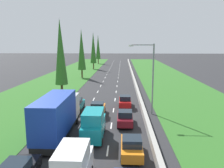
{
  "coord_description": "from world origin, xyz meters",
  "views": [
    {
      "loc": [
        2.99,
        -3.09,
        9.0
      ],
      "look_at": [
        0.7,
        44.49,
        0.54
      ],
      "focal_mm": 36.55,
      "sensor_mm": 36.0,
      "label": 1
    }
  ],
  "objects": [
    {
      "name": "teal_van_centre_lane",
      "position": [
        0.23,
        17.51,
        1.4
      ],
      "size": [
        1.96,
        4.9,
        2.82
      ],
      "color": "teal",
      "rests_on": "ground"
    },
    {
      "name": "ground_plane",
      "position": [
        0.0,
        60.0,
        0.0
      ],
      "size": [
        300.0,
        300.0,
        0.0
      ],
      "primitive_type": "plane",
      "color": "#28282B",
      "rests_on": "ground"
    },
    {
      "name": "orange_hatchback_right_lane",
      "position": [
        3.74,
        14.1,
        0.84
      ],
      "size": [
        1.74,
        3.9,
        1.72
      ],
      "color": "orange",
      "rests_on": "ground"
    },
    {
      "name": "blue_box_truck_left_lane",
      "position": [
        -3.27,
        17.78,
        2.18
      ],
      "size": [
        2.46,
        9.4,
        4.18
      ],
      "color": "black",
      "rests_on": "ground"
    },
    {
      "name": "teal_sedan_left_lane",
      "position": [
        -3.37,
        26.65,
        0.81
      ],
      "size": [
        1.82,
        4.5,
        1.64
      ],
      "color": "teal",
      "rests_on": "ground"
    },
    {
      "name": "grass_verge_right",
      "position": [
        14.35,
        60.0,
        0.02
      ],
      "size": [
        14.0,
        140.0,
        0.04
      ],
      "primitive_type": "cube",
      "color": "#2D6623",
      "rests_on": "ground"
    },
    {
      "name": "poplar_tree_third",
      "position": [
        -7.87,
        56.65,
        7.43
      ],
      "size": [
        2.12,
        2.12,
        12.75
      ],
      "color": "#4C3823",
      "rests_on": "ground"
    },
    {
      "name": "white_van_centre_lane",
      "position": [
        -0.05,
        9.76,
        1.4
      ],
      "size": [
        1.96,
        4.9,
        2.82
      ],
      "color": "white",
      "rests_on": "ground"
    },
    {
      "name": "poplar_tree_second",
      "position": [
        -7.4,
        34.59,
        7.63
      ],
      "size": [
        2.13,
        2.13,
        13.15
      ],
      "color": "#4C3823",
      "rests_on": "ground"
    },
    {
      "name": "orange_hatchback_centre_lane",
      "position": [
        -0.17,
        24.69,
        0.84
      ],
      "size": [
        1.74,
        3.9,
        1.72
      ],
      "color": "orange",
      "rests_on": "ground"
    },
    {
      "name": "median_barrier",
      "position": [
        5.7,
        60.0,
        0.42
      ],
      "size": [
        0.44,
        120.0,
        0.85
      ],
      "primitive_type": "cube",
      "color": "#9E9B93",
      "rests_on": "ground"
    },
    {
      "name": "poplar_tree_fourth",
      "position": [
        -7.49,
        77.6,
        7.55
      ],
      "size": [
        2.13,
        2.13,
        13.0
      ],
      "color": "#4C3823",
      "rests_on": "ground"
    },
    {
      "name": "maroon_hatchback_right_lane",
      "position": [
        3.27,
        21.32,
        0.84
      ],
      "size": [
        1.74,
        3.9,
        1.72
      ],
      "color": "maroon",
      "rests_on": "ground"
    },
    {
      "name": "poplar_tree_fifth",
      "position": [
        -8.17,
        99.67,
        7.47
      ],
      "size": [
        2.12,
        2.12,
        12.84
      ],
      "color": "#4C3823",
      "rests_on": "ground"
    },
    {
      "name": "lane_markings",
      "position": [
        0.0,
        60.0,
        0.01
      ],
      "size": [
        3.64,
        116.0,
        0.01
      ],
      "color": "white",
      "rests_on": "ground"
    },
    {
      "name": "red_hatchback_right_lane",
      "position": [
        3.33,
        28.69,
        0.84
      ],
      "size": [
        1.74,
        3.9,
        1.72
      ],
      "color": "red",
      "rests_on": "ground"
    },
    {
      "name": "grass_verge_left",
      "position": [
        -12.65,
        60.0,
        0.02
      ],
      "size": [
        14.0,
        140.0,
        0.04
      ],
      "primitive_type": "cube",
      "color": "#2D6623",
      "rests_on": "ground"
    },
    {
      "name": "street_light_mast",
      "position": [
        6.44,
        25.56,
        5.23
      ],
      "size": [
        3.2,
        0.28,
        9.0
      ],
      "color": "gray",
      "rests_on": "ground"
    }
  ]
}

